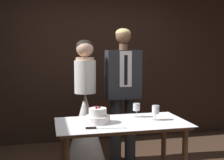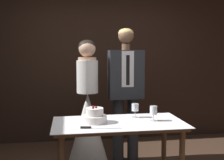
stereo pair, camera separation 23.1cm
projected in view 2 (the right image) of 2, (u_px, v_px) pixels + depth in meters
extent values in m
cube|color=black|center=(98.00, 61.00, 4.71)|extent=(5.28, 0.12, 2.67)
cylinder|color=brown|center=(62.00, 154.00, 3.07)|extent=(0.06, 0.06, 0.72)
cylinder|color=brown|center=(164.00, 149.00, 3.25)|extent=(0.06, 0.06, 0.72)
cube|color=brown|center=(119.00, 124.00, 2.87)|extent=(1.28, 0.64, 0.03)
cube|color=white|center=(119.00, 122.00, 2.87)|extent=(1.34, 0.70, 0.01)
cylinder|color=white|center=(95.00, 119.00, 2.84)|extent=(0.25, 0.25, 0.07)
cylinder|color=white|center=(95.00, 112.00, 2.84)|extent=(0.18, 0.18, 0.08)
sphere|color=maroon|center=(96.00, 107.00, 2.83)|extent=(0.02, 0.02, 0.02)
sphere|color=maroon|center=(93.00, 107.00, 2.85)|extent=(0.02, 0.02, 0.02)
sphere|color=maroon|center=(93.00, 108.00, 2.80)|extent=(0.02, 0.02, 0.02)
cube|color=silver|center=(106.00, 128.00, 2.63)|extent=(0.28, 0.06, 0.00)
cylinder|color=black|center=(86.00, 127.00, 2.62)|extent=(0.10, 0.04, 0.02)
cylinder|color=silver|center=(135.00, 117.00, 3.07)|extent=(0.07, 0.07, 0.00)
cylinder|color=silver|center=(135.00, 114.00, 3.07)|extent=(0.01, 0.01, 0.07)
cylinder|color=silver|center=(135.00, 107.00, 3.06)|extent=(0.08, 0.08, 0.08)
cylinder|color=maroon|center=(135.00, 109.00, 3.06)|extent=(0.06, 0.06, 0.03)
cylinder|color=silver|center=(153.00, 121.00, 2.92)|extent=(0.07, 0.07, 0.00)
cylinder|color=silver|center=(153.00, 117.00, 2.92)|extent=(0.01, 0.01, 0.07)
cylinder|color=silver|center=(154.00, 110.00, 2.91)|extent=(0.08, 0.08, 0.09)
cylinder|color=maroon|center=(153.00, 113.00, 2.91)|extent=(0.06, 0.06, 0.03)
cone|color=white|center=(88.00, 128.00, 3.73)|extent=(0.54, 0.54, 0.95)
cylinder|color=white|center=(87.00, 77.00, 3.66)|extent=(0.28, 0.28, 0.42)
cylinder|color=#DBAD8E|center=(87.00, 59.00, 3.64)|extent=(0.24, 0.24, 0.04)
sphere|color=#DBAD8E|center=(87.00, 49.00, 3.63)|extent=(0.22, 0.22, 0.22)
ellipsoid|color=black|center=(87.00, 46.00, 3.64)|extent=(0.22, 0.22, 0.16)
cylinder|color=#282B30|center=(118.00, 130.00, 3.80)|extent=(0.15, 0.15, 0.86)
cylinder|color=#282B30|center=(133.00, 129.00, 3.83)|extent=(0.15, 0.15, 0.86)
cube|color=#282B30|center=(126.00, 74.00, 3.74)|extent=(0.46, 0.24, 0.65)
cube|color=white|center=(128.00, 69.00, 3.61)|extent=(0.16, 0.01, 0.46)
cube|color=black|center=(128.00, 70.00, 3.60)|extent=(0.04, 0.01, 0.39)
cylinder|color=brown|center=(126.00, 47.00, 3.70)|extent=(0.11, 0.11, 0.08)
sphere|color=brown|center=(126.00, 36.00, 3.69)|extent=(0.20, 0.20, 0.20)
ellipsoid|color=#D6B770|center=(126.00, 33.00, 3.70)|extent=(0.20, 0.20, 0.13)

